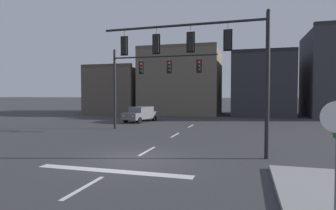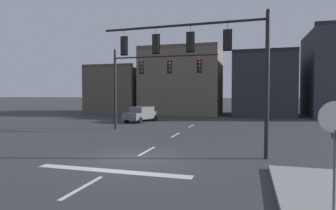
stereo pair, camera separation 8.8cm
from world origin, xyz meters
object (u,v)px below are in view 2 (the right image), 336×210
Objects in this scene: car_lot_nearside at (141,114)px; stop_sign at (335,130)px; signal_mast_near_side at (204,54)px; signal_mast_far_side at (147,74)px.

stop_sign is at bearing -58.26° from car_lot_nearside.
signal_mast_near_side is 17.60m from car_lot_nearside.
signal_mast_near_side is 8.07m from stop_sign.
car_lot_nearside is at bearing 114.79° from signal_mast_far_side.
stop_sign is 0.60× the size of car_lot_nearside.
car_lot_nearside is at bearing 121.74° from stop_sign.
signal_mast_far_side is at bearing 124.51° from stop_sign.
signal_mast_near_side is 1.78× the size of car_lot_nearside.
signal_mast_near_side is 10.13m from signal_mast_far_side.
stop_sign is (10.02, -14.58, -2.47)m from signal_mast_far_side.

